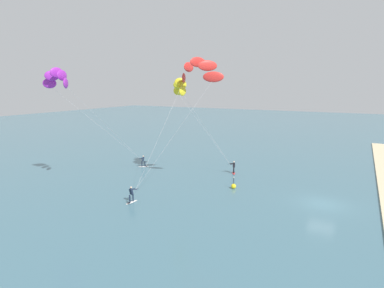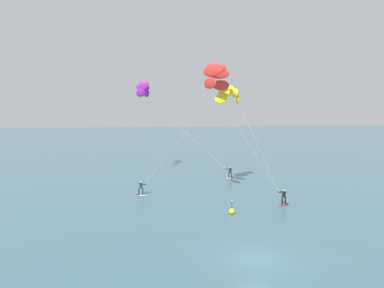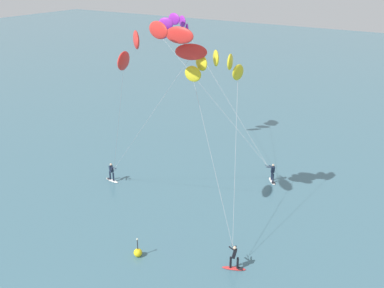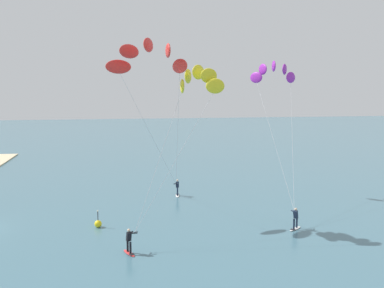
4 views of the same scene
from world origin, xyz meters
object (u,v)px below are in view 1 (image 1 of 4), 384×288
object	(u,v)px
kitesurfer_mid_water	(196,74)
marker_buoy	(234,186)
kitesurfer_nearshore	(183,91)
kitesurfer_far_out	(62,83)

from	to	relation	value
kitesurfer_mid_water	marker_buoy	distance (m)	13.23
kitesurfer_nearshore	kitesurfer_far_out	xyz separation A→B (m)	(-9.73, 9.63, 0.93)
kitesurfer_mid_water	kitesurfer_far_out	size ratio (longest dim) A/B	1.09
kitesurfer_nearshore	kitesurfer_mid_water	size ratio (longest dim) A/B	0.85
marker_buoy	kitesurfer_mid_water	bearing A→B (deg)	106.19
kitesurfer_nearshore	marker_buoy	xyz separation A→B (m)	(-1.44, -7.38, -10.52)
kitesurfer_mid_water	marker_buoy	xyz separation A→B (m)	(1.23, -4.23, -12.48)
kitesurfer_mid_water	marker_buoy	size ratio (longest dim) A/B	10.57
kitesurfer_nearshore	marker_buoy	distance (m)	12.93
kitesurfer_mid_water	kitesurfer_far_out	distance (m)	14.63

